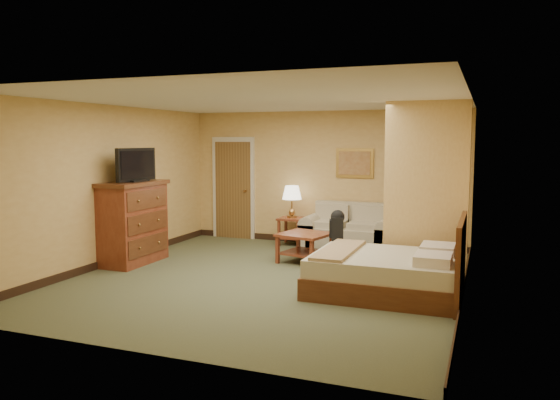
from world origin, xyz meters
The scene contains 17 objects.
floor centered at (0.00, 0.00, 0.00)m, with size 6.00×6.00×0.00m, color #4B5034.
ceiling centered at (0.00, 0.00, 2.60)m, with size 6.00×6.00×0.00m, color white.
back_wall centered at (0.00, 3.00, 1.30)m, with size 5.50×0.02×2.60m, color tan.
left_wall centered at (-2.75, 0.00, 1.30)m, with size 0.02×6.00×2.60m, color tan.
right_wall centered at (2.75, 0.00, 1.30)m, with size 0.02×6.00×2.60m, color tan.
partition centered at (2.15, 0.93, 1.30)m, with size 1.20×0.15×2.60m, color tan.
door centered at (-1.95, 2.96, 1.03)m, with size 0.94×0.16×2.10m.
baseboard centered at (0.00, 2.99, 0.06)m, with size 5.50×0.02×0.12m, color black.
loveseat centered at (0.60, 2.57, 0.28)m, with size 1.72×0.80×0.87m.
side_table centered at (-0.55, 2.65, 0.35)m, with size 0.49×0.49×0.54m.
table_lamp centered at (-0.55, 2.65, 1.01)m, with size 0.38×0.38×0.62m.
coffee_table centered at (0.17, 1.29, 0.35)m, with size 0.92×0.92×0.49m.
wall_picture centered at (0.60, 2.97, 1.60)m, with size 0.73×0.04×0.56m.
dresser centered at (-2.48, 0.22, 0.69)m, with size 0.67×1.27×1.36m.
tv centered at (-2.38, 0.22, 1.62)m, with size 0.25×0.90×0.55m.
bed centered at (1.82, -0.10, 0.29)m, with size 1.95×1.63×1.06m.
backpack centered at (0.88, 0.75, 0.76)m, with size 0.24×0.30×0.46m.
Camera 1 is at (2.99, -7.24, 2.03)m, focal length 35.00 mm.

